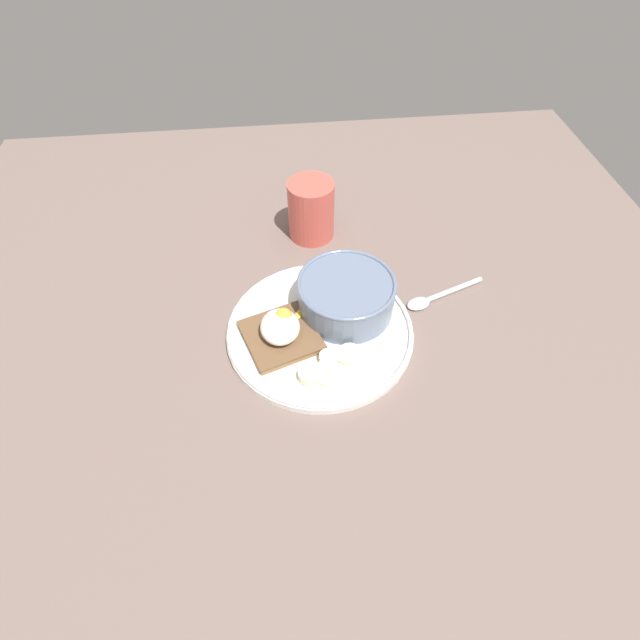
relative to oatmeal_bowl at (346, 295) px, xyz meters
The scene contains 11 objects.
ground_plane 7.13cm from the oatmeal_bowl, 130.96° to the left, with size 120.00×120.00×2.00cm, color #6E5C54.
plate 6.10cm from the oatmeal_bowl, 130.96° to the left, with size 25.86×25.86×1.60cm.
oatmeal_bowl is the anchor object (origin of this frame).
toast_slice 10.75cm from the oatmeal_bowl, 115.94° to the left, with size 11.92×11.92×1.14cm.
poached_egg 10.41cm from the oatmeal_bowl, 115.63° to the left, with size 7.77×7.01×3.40cm.
banana_slice_front 9.94cm from the oatmeal_bowl, 158.90° to the left, with size 3.75×3.77×1.31cm.
banana_slice_left 9.05cm from the oatmeal_bowl, behind, with size 4.50×4.54×1.47cm.
banana_slice_back 12.27cm from the oatmeal_bowl, 161.40° to the left, with size 4.11×3.98×1.77cm.
banana_slice_right 13.22cm from the oatmeal_bowl, 151.26° to the left, with size 3.93×3.87×1.59cm.
coffee_mug 18.80cm from the oatmeal_bowl, ahead, with size 7.47×7.47×9.75cm.
spoon 14.30cm from the oatmeal_bowl, 84.22° to the right, with size 6.11×12.97×0.80cm.
Camera 1 is at (-44.12, 4.94, 55.82)cm, focal length 28.00 mm.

